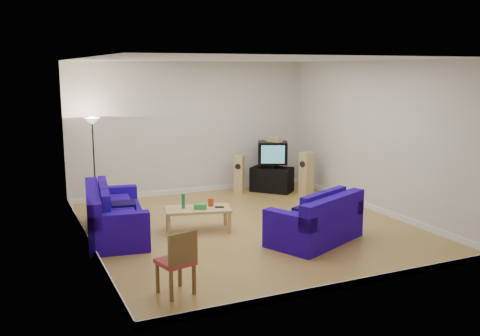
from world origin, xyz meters
name	(u,v)px	position (x,y,z in m)	size (l,w,h in m)	color
room	(249,148)	(0.00, 0.00, 1.54)	(6.01, 6.51, 3.21)	olive
sofa_three_seat	(112,218)	(-2.51, 0.55, 0.33)	(1.30, 2.42, 0.89)	#17007B
sofa_loveseat	(317,224)	(0.73, -1.31, 0.33)	(1.99, 1.61, 0.87)	#17007B
coffee_table	(198,211)	(-0.97, 0.18, 0.39)	(1.33, 0.89, 0.44)	tan
bottle	(183,201)	(-1.23, 0.27, 0.58)	(0.06, 0.06, 0.28)	#197233
tissue_box	(200,206)	(-0.95, 0.10, 0.49)	(0.23, 0.13, 0.10)	green
red_canister	(211,202)	(-0.69, 0.22, 0.52)	(0.11, 0.11, 0.15)	red
remote	(219,207)	(-0.59, 0.04, 0.46)	(0.17, 0.05, 0.02)	black
tv_stand	(272,179)	(1.84, 2.54, 0.30)	(0.99, 0.55, 0.61)	black
av_receiver	(269,166)	(1.79, 2.58, 0.65)	(0.38, 0.31, 0.09)	black
television	(273,153)	(1.86, 2.57, 0.97)	(0.87, 0.78, 0.55)	black
centre_speaker	(274,139)	(1.89, 2.53, 1.32)	(0.40, 0.16, 0.14)	tan
speaker_left	(239,174)	(1.01, 2.70, 0.47)	(0.34, 0.35, 0.94)	tan
speaker_right	(306,173)	(2.45, 1.90, 0.52)	(0.37, 0.33, 1.04)	tan
floor_lamp	(93,134)	(-2.45, 2.70, 1.65)	(0.34, 0.34, 1.99)	black
dining_chair	(178,259)	(-2.21, -2.48, 0.51)	(0.53, 0.53, 0.92)	brown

